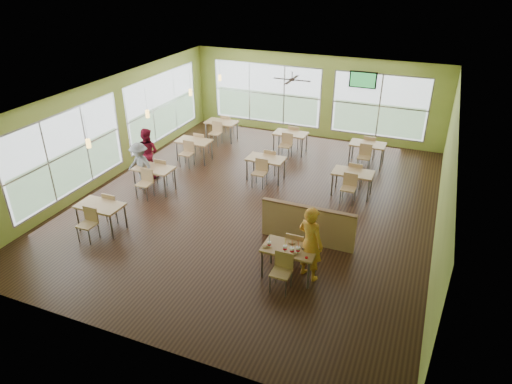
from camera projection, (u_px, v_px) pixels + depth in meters
room at (257, 151)px, 12.83m from camera, size 12.00×12.04×3.20m
window_bays at (221, 113)px, 16.30m from camera, size 9.24×10.24×2.38m
main_table at (289, 252)px, 10.15m from camera, size 1.22×1.52×0.87m
half_wall_divider at (308, 225)px, 11.39m from camera, size 2.40×0.14×1.04m
dining_tables at (247, 156)px, 15.04m from camera, size 6.92×8.72×0.87m
pendant_lights at (169, 103)px, 14.07m from camera, size 0.11×7.31×0.86m
ceiling_fan at (292, 80)px, 14.68m from camera, size 1.25×1.25×0.29m
tv_backwall at (363, 80)px, 16.68m from camera, size 1.00×0.07×0.60m
man_plaid at (310, 243)px, 10.00m from camera, size 0.77×0.66×1.79m
patron_maroon at (147, 153)px, 14.76m from camera, size 0.83×0.66×1.65m
patron_grey at (140, 166)px, 14.00m from camera, size 1.07×0.74×1.51m
cup_blue at (269, 244)px, 10.10m from camera, size 0.09×0.09×0.33m
cup_yellow at (285, 248)px, 9.95m from camera, size 0.10×0.10×0.37m
cup_red_near at (292, 250)px, 9.87m from camera, size 0.11×0.11×0.38m
cup_red_far at (298, 250)px, 9.89m from camera, size 0.10×0.10×0.37m
food_basket at (306, 247)px, 10.07m from camera, size 0.25×0.25×0.06m
ketchup_cup at (306, 258)px, 9.74m from camera, size 0.07×0.07×0.03m
wrapper_left at (265, 246)px, 10.11m from camera, size 0.16×0.14×0.04m
wrapper_mid at (292, 242)px, 10.24m from camera, size 0.21×0.19×0.04m
wrapper_right at (294, 254)px, 9.86m from camera, size 0.16×0.14×0.04m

